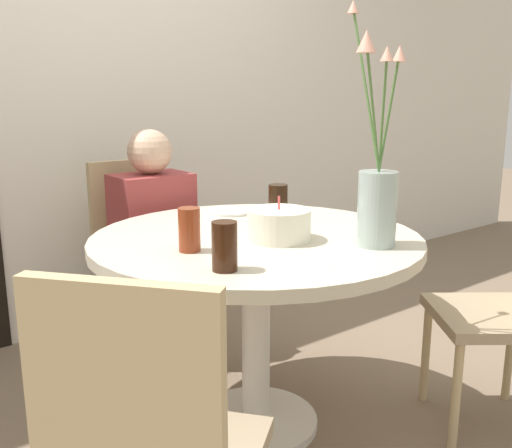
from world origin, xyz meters
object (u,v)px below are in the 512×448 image
birthday_cake (279,225)px  flower_vase (377,191)px  person_boy (154,252)px  drink_glass_1 (189,230)px  drink_glass_2 (225,246)px  drink_glass_0 (278,202)px  chair_near_front (139,243)px  side_plate (231,211)px

birthday_cake → flower_vase: 0.34m
birthday_cake → person_boy: (-0.02, 0.88, -0.29)m
drink_glass_1 → drink_glass_2: size_ratio=0.99×
birthday_cake → drink_glass_0: (0.20, 0.25, 0.02)m
chair_near_front → drink_glass_1: size_ratio=6.56×
flower_vase → drink_glass_0: flower_vase is taller
person_boy → flower_vase: bearing=-79.2°
side_plate → person_boy: 0.49m
chair_near_front → birthday_cake: size_ratio=4.22×
birthday_cake → drink_glass_2: 0.38m
side_plate → flower_vase: bearing=-85.3°
chair_near_front → drink_glass_2: bearing=-104.8°
drink_glass_1 → person_boy: (0.29, 0.81, -0.31)m
birthday_cake → side_plate: birthday_cake is taller
chair_near_front → flower_vase: flower_vase is taller
side_plate → chair_near_front: bearing=105.5°
chair_near_front → drink_glass_0: (0.22, -0.79, 0.30)m
chair_near_front → side_plate: (0.15, -0.56, 0.23)m
drink_glass_1 → person_boy: person_boy is taller
flower_vase → side_plate: size_ratio=3.89×
drink_glass_1 → person_boy: size_ratio=0.13×
side_plate → drink_glass_1: drink_glass_1 is taller
person_boy → birthday_cake: bearing=-88.8°
drink_glass_0 → drink_glass_1: size_ratio=1.00×
chair_near_front → drink_glass_1: chair_near_front is taller
person_boy → drink_glass_0: bearing=-70.4°
drink_glass_1 → person_boy: bearing=70.1°
drink_glass_1 → person_boy: 0.92m
drink_glass_2 → flower_vase: bearing=-8.5°
drink_glass_0 → drink_glass_2: size_ratio=0.99×
birthday_cake → drink_glass_1: size_ratio=1.55×
flower_vase → drink_glass_1: size_ratio=5.60×
drink_glass_0 → drink_glass_1: 0.55m
drink_glass_0 → person_boy: (-0.22, 0.63, -0.31)m
chair_near_front → drink_glass_2: 1.28m
drink_glass_0 → person_boy: bearing=109.6°
flower_vase → side_plate: bearing=94.7°
flower_vase → person_boy: (-0.22, 1.13, -0.42)m
side_plate → drink_glass_0: (0.07, -0.23, 0.06)m
birthday_cake → person_boy: size_ratio=0.20×
drink_glass_0 → drink_glass_1: (-0.52, -0.19, -0.00)m
birthday_cake → drink_glass_1: 0.32m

